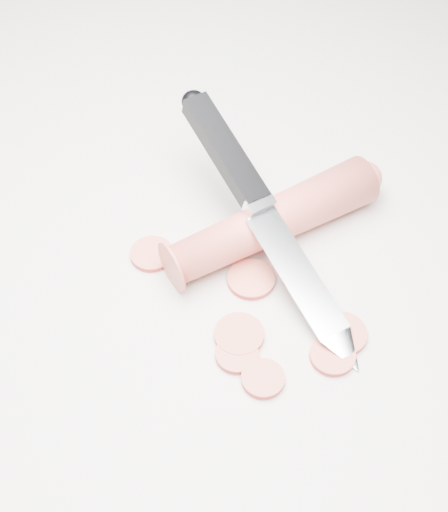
% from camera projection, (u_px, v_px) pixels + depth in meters
% --- Properties ---
extents(ground, '(2.40, 2.40, 0.00)m').
position_uv_depth(ground, '(261.00, 292.00, 0.58)').
color(ground, silver).
rests_on(ground, ground).
extents(carrot, '(0.13, 0.19, 0.04)m').
position_uv_depth(carrot, '(273.00, 221.00, 0.60)').
color(carrot, '#D34E42').
rests_on(carrot, ground).
extents(carrot_slice_0, '(0.04, 0.04, 0.01)m').
position_uv_depth(carrot_slice_0, '(152.00, 254.00, 0.61)').
color(carrot_slice_0, '#CC5544').
rests_on(carrot_slice_0, ground).
extents(carrot_slice_1, '(0.03, 0.03, 0.01)m').
position_uv_depth(carrot_slice_1, '(237.00, 354.00, 0.54)').
color(carrot_slice_1, '#CC5544').
rests_on(carrot_slice_1, ground).
extents(carrot_slice_2, '(0.04, 0.04, 0.01)m').
position_uv_depth(carrot_slice_2, '(239.00, 335.00, 0.55)').
color(carrot_slice_2, '#CC5544').
rests_on(carrot_slice_2, ground).
extents(carrot_slice_3, '(0.04, 0.04, 0.01)m').
position_uv_depth(carrot_slice_3, '(332.00, 356.00, 0.54)').
color(carrot_slice_3, '#CC5544').
rests_on(carrot_slice_3, ground).
extents(carrot_slice_4, '(0.04, 0.04, 0.01)m').
position_uv_depth(carrot_slice_4, '(342.00, 334.00, 0.56)').
color(carrot_slice_4, '#CC5544').
rests_on(carrot_slice_4, ground).
extents(carrot_slice_5, '(0.04, 0.04, 0.01)m').
position_uv_depth(carrot_slice_5, '(251.00, 279.00, 0.59)').
color(carrot_slice_5, '#CC5544').
rests_on(carrot_slice_5, ground).
extents(carrot_slice_6, '(0.03, 0.03, 0.01)m').
position_uv_depth(carrot_slice_6, '(263.00, 379.00, 0.53)').
color(carrot_slice_6, '#CC5544').
rests_on(carrot_slice_6, ground).
extents(kitchen_knife, '(0.25, 0.17, 0.09)m').
position_uv_depth(kitchen_knife, '(269.00, 219.00, 0.57)').
color(kitchen_knife, silver).
rests_on(kitchen_knife, ground).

